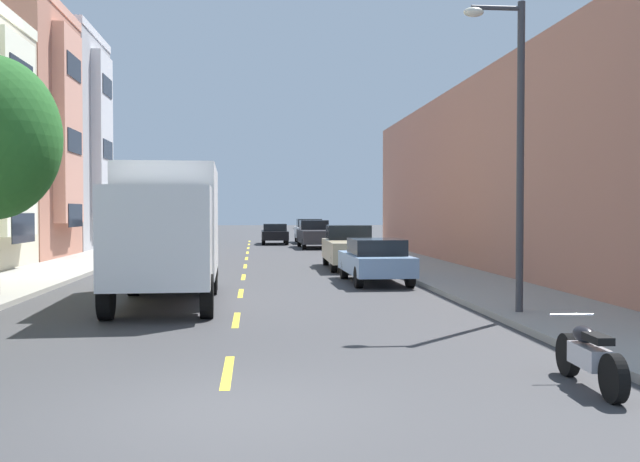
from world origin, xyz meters
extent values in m
plane|color=#38383A|center=(0.00, 30.00, 0.00)|extent=(160.00, 160.00, 0.00)
cube|color=#99968E|center=(-7.10, 28.00, 0.07)|extent=(3.20, 120.00, 0.14)
cube|color=#99968E|center=(7.10, 28.00, 0.07)|extent=(3.20, 120.00, 0.14)
cube|color=yellow|center=(0.00, 2.00, 0.00)|extent=(0.14, 2.20, 0.01)
cube|color=yellow|center=(0.00, 7.00, 0.00)|extent=(0.14, 2.20, 0.01)
cube|color=yellow|center=(0.00, 12.00, 0.00)|extent=(0.14, 2.20, 0.01)
cube|color=yellow|center=(0.00, 17.00, 0.00)|extent=(0.14, 2.20, 0.01)
cube|color=yellow|center=(0.00, 22.00, 0.00)|extent=(0.14, 2.20, 0.01)
cube|color=yellow|center=(0.00, 27.00, 0.00)|extent=(0.14, 2.20, 0.01)
cube|color=yellow|center=(0.00, 32.00, 0.00)|extent=(0.14, 2.20, 0.01)
cube|color=yellow|center=(0.00, 37.00, 0.00)|extent=(0.14, 2.20, 0.01)
cube|color=yellow|center=(0.00, 42.00, 0.00)|extent=(0.14, 2.20, 0.01)
cube|color=yellow|center=(0.00, 47.00, 0.00)|extent=(0.14, 2.20, 0.01)
cube|color=white|center=(-8.42, 19.21, 5.08)|extent=(0.55, 3.43, 7.33)
cube|color=#1E232D|center=(-8.13, 19.21, 1.69)|extent=(0.04, 2.61, 1.10)
cube|color=#1E232D|center=(-8.13, 19.21, 4.51)|extent=(0.04, 2.61, 1.10)
cube|color=#1E232D|center=(-8.13, 19.21, 7.33)|extent=(0.04, 2.61, 1.10)
cube|color=#E19B83|center=(-8.95, 27.03, 11.95)|extent=(0.60, 7.63, 0.44)
cube|color=#E19B83|center=(-8.42, 27.03, 6.33)|extent=(0.55, 3.43, 9.15)
cube|color=#1E232D|center=(-8.13, 27.03, 2.11)|extent=(0.04, 2.61, 1.10)
cube|color=#1E232D|center=(-8.13, 27.03, 5.63)|extent=(0.04, 2.61, 1.10)
cube|color=#1E232D|center=(-8.13, 27.03, 9.15)|extent=(0.04, 2.61, 1.10)
cube|color=silver|center=(-8.95, 34.86, 12.49)|extent=(0.60, 7.63, 0.44)
cube|color=silver|center=(-8.42, 34.86, 6.63)|extent=(0.55, 3.43, 9.57)
cube|color=#1E232D|center=(-8.13, 34.86, 2.21)|extent=(0.04, 2.61, 1.10)
cube|color=#1E232D|center=(-8.13, 34.86, 5.89)|extent=(0.04, 2.61, 1.10)
cube|color=#1E232D|center=(-8.13, 34.86, 9.57)|extent=(0.04, 2.61, 1.10)
cube|color=#B27560|center=(13.70, 20.00, 3.75)|extent=(10.00, 36.00, 7.51)
cylinder|color=#38383D|center=(6.10, 6.71, 3.47)|extent=(0.16, 0.16, 6.67)
cylinder|color=#38383D|center=(5.55, 6.71, 6.66)|extent=(1.10, 0.10, 0.10)
ellipsoid|color=silver|center=(5.05, 6.71, 6.56)|extent=(0.44, 0.28, 0.20)
cube|color=white|center=(-1.84, 11.26, 2.07)|extent=(2.59, 5.66, 2.83)
cube|color=white|center=(-1.70, 7.32, 1.76)|extent=(2.37, 1.98, 2.20)
cube|color=black|center=(-1.67, 6.42, 2.24)|extent=(2.02, 0.15, 0.97)
cube|color=black|center=(-1.93, 13.97, 0.43)|extent=(2.40, 0.24, 0.24)
cylinder|color=black|center=(-2.76, 7.23, 0.48)|extent=(0.31, 0.97, 0.96)
cylinder|color=black|center=(-0.64, 7.31, 0.48)|extent=(0.31, 0.97, 0.96)
cylinder|color=black|center=(-2.95, 12.81, 0.48)|extent=(0.31, 0.97, 0.96)
cylinder|color=black|center=(-0.83, 12.88, 0.48)|extent=(0.31, 0.97, 0.96)
cylinder|color=black|center=(-2.91, 11.71, 0.48)|extent=(0.31, 0.97, 0.96)
cylinder|color=black|center=(-0.79, 11.78, 0.48)|extent=(0.31, 0.97, 0.96)
cube|color=#B2B5BA|center=(-4.24, 29.40, 0.73)|extent=(2.01, 5.30, 0.80)
cube|color=black|center=(-4.24, 28.24, 1.43)|extent=(1.76, 1.59, 0.60)
cylinder|color=black|center=(-5.13, 27.60, 0.33)|extent=(0.22, 0.66, 0.66)
cylinder|color=black|center=(-3.35, 27.60, 0.33)|extent=(0.22, 0.66, 0.66)
cylinder|color=black|center=(-5.12, 31.21, 0.33)|extent=(0.22, 0.66, 0.66)
cylinder|color=black|center=(-3.34, 31.20, 0.33)|extent=(0.22, 0.66, 0.66)
cube|color=#333338|center=(4.22, 36.80, 0.73)|extent=(2.10, 5.34, 0.80)
cube|color=black|center=(4.19, 37.97, 1.43)|extent=(1.79, 1.62, 0.60)
cylinder|color=black|center=(5.07, 38.62, 0.33)|extent=(0.23, 0.66, 0.66)
cylinder|color=black|center=(3.29, 38.59, 0.33)|extent=(0.23, 0.66, 0.66)
cylinder|color=black|center=(5.14, 35.02, 0.33)|extent=(0.23, 0.66, 0.66)
cylinder|color=black|center=(3.36, 34.98, 0.33)|extent=(0.23, 0.66, 0.66)
cube|color=#7A9EC6|center=(4.27, 14.61, 0.63)|extent=(1.89, 4.53, 0.60)
cube|color=black|center=(4.27, 14.38, 1.18)|extent=(1.63, 2.19, 0.50)
cylinder|color=black|center=(5.03, 16.15, 0.33)|extent=(0.23, 0.66, 0.66)
cylinder|color=black|center=(3.45, 16.12, 0.33)|extent=(0.23, 0.66, 0.66)
cylinder|color=black|center=(5.09, 13.09, 0.33)|extent=(0.23, 0.66, 0.66)
cylinder|color=black|center=(3.51, 13.06, 0.33)|extent=(0.23, 0.66, 0.66)
cube|color=#195B60|center=(-4.48, 45.97, 0.73)|extent=(2.06, 5.32, 0.80)
cube|color=black|center=(-4.49, 44.80, 1.43)|extent=(1.78, 1.61, 0.60)
cylinder|color=black|center=(-5.39, 44.18, 0.33)|extent=(0.23, 0.66, 0.66)
cylinder|color=black|center=(-3.61, 44.16, 0.33)|extent=(0.23, 0.66, 0.66)
cylinder|color=black|center=(-5.35, 47.78, 0.33)|extent=(0.23, 0.66, 0.66)
cylinder|color=black|center=(-3.57, 47.76, 0.33)|extent=(0.23, 0.66, 0.66)
cube|color=silver|center=(4.47, 44.04, 0.73)|extent=(2.12, 5.34, 0.80)
cube|color=black|center=(4.44, 45.20, 1.43)|extent=(1.79, 1.63, 0.60)
cylinder|color=black|center=(5.32, 45.86, 0.33)|extent=(0.23, 0.66, 0.66)
cylinder|color=black|center=(3.54, 45.82, 0.33)|extent=(0.23, 0.66, 0.66)
cylinder|color=black|center=(5.40, 42.25, 0.33)|extent=(0.23, 0.66, 0.66)
cylinder|color=black|center=(3.62, 42.22, 0.33)|extent=(0.23, 0.66, 0.66)
cube|color=tan|center=(4.29, 20.44, 0.73)|extent=(2.09, 5.33, 0.80)
cube|color=black|center=(4.31, 21.61, 1.43)|extent=(1.79, 1.62, 0.60)
cylinder|color=black|center=(5.21, 22.23, 0.33)|extent=(0.23, 0.66, 0.66)
cylinder|color=black|center=(3.43, 22.26, 0.33)|extent=(0.23, 0.66, 0.66)
cylinder|color=black|center=(5.15, 18.63, 0.33)|extent=(0.23, 0.66, 0.66)
cylinder|color=black|center=(3.37, 18.66, 0.33)|extent=(0.23, 0.66, 0.66)
cube|color=black|center=(1.80, 42.35, 0.63)|extent=(1.80, 4.50, 0.60)
cube|color=black|center=(1.80, 42.13, 1.18)|extent=(1.58, 2.16, 0.50)
cylinder|color=black|center=(2.59, 43.88, 0.33)|extent=(0.22, 0.66, 0.66)
cylinder|color=black|center=(1.01, 43.88, 0.33)|extent=(0.22, 0.66, 0.66)
cylinder|color=black|center=(2.59, 40.82, 0.33)|extent=(0.22, 0.66, 0.66)
cylinder|color=black|center=(1.01, 40.82, 0.33)|extent=(0.22, 0.66, 0.66)
cylinder|color=black|center=(4.79, 1.33, 0.30)|extent=(0.17, 0.61, 0.60)
cylinder|color=black|center=(4.71, -0.12, 0.30)|extent=(0.17, 0.61, 0.60)
cube|color=silver|center=(4.75, 0.60, 0.42)|extent=(0.32, 0.83, 0.28)
ellipsoid|color=black|center=(4.76, 0.78, 0.68)|extent=(0.24, 0.48, 0.22)
cube|color=black|center=(4.74, 0.34, 0.70)|extent=(0.25, 0.53, 0.10)
cylinder|color=silver|center=(4.78, 1.21, 0.88)|extent=(0.62, 0.06, 0.03)
camera|label=1|loc=(0.39, -8.45, 2.32)|focal=40.64mm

